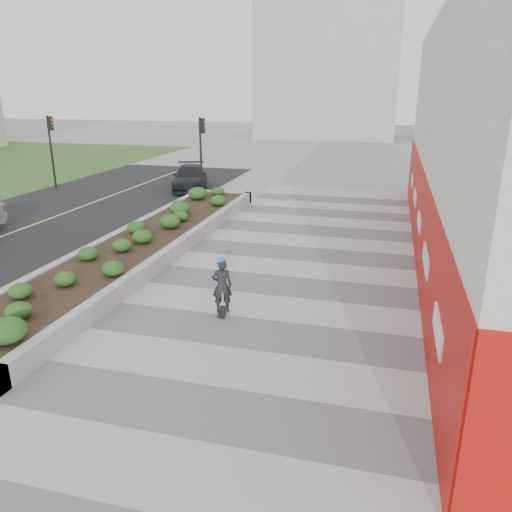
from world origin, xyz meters
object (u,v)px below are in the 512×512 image
Objects in this scene: traffic_signal_near at (202,144)px; traffic_signal_far at (51,141)px; skateboarder at (222,285)px; car_dark at (190,177)px; planter at (145,241)px.

traffic_signal_far is at bearing -176.89° from traffic_signal_near.
skateboarder is at bearing -43.04° from traffic_signal_far.
skateboarder is (6.14, -14.82, -1.96)m from traffic_signal_near.
car_dark is (-7.41, 16.01, -0.12)m from skateboarder.
traffic_signal_near reaches higher than car_dark.
traffic_signal_near is 1.00× the size of traffic_signal_far.
skateboarder is at bearing -67.51° from traffic_signal_near.
traffic_signal_near is 16.16m from skateboarder.
planter is at bearing 122.75° from skateboarder.
car_dark is at bearing 136.88° from traffic_signal_near.
traffic_signal_near is at bearing 3.11° from traffic_signal_far.
traffic_signal_far is 8.37m from car_dark.
planter is at bearing -42.46° from traffic_signal_far.
skateboarder is (4.41, -4.32, 0.39)m from planter.
traffic_signal_near is at bearing -62.87° from car_dark.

